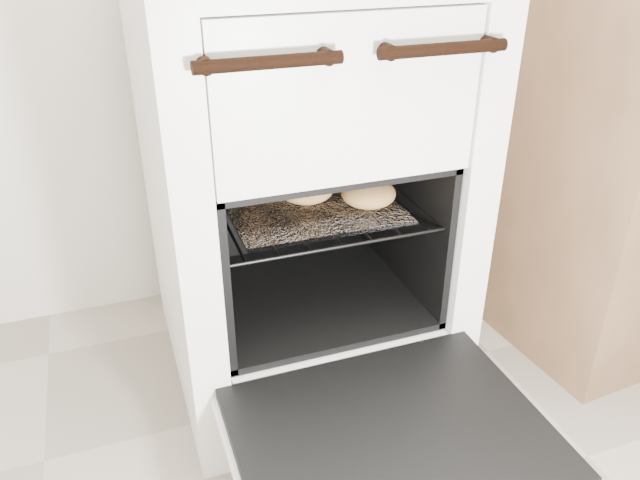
{
  "coord_description": "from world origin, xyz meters",
  "views": [
    {
      "loc": [
        -0.45,
        0.05,
        0.95
      ],
      "look_at": [
        -0.1,
        1.04,
        0.38
      ],
      "focal_mm": 35.0,
      "sensor_mm": 36.0,
      "label": 1
    }
  ],
  "objects": [
    {
      "name": "stove",
      "position": [
        -0.1,
        1.18,
        0.43
      ],
      "size": [
        0.57,
        0.64,
        0.88
      ],
      "color": "white",
      "rests_on": "ground"
    },
    {
      "name": "oven_door",
      "position": [
        -0.1,
        0.7,
        0.19
      ],
      "size": [
        0.51,
        0.4,
        0.04
      ],
      "color": "black",
      "rests_on": "stove"
    },
    {
      "name": "oven_rack",
      "position": [
        -0.1,
        1.12,
        0.43
      ],
      "size": [
        0.42,
        0.4,
        0.01
      ],
      "color": "black",
      "rests_on": "stove"
    },
    {
      "name": "foil_sheet",
      "position": [
        -0.1,
        1.1,
        0.43
      ],
      "size": [
        0.32,
        0.29,
        0.01
      ],
      "primitive_type": "cube",
      "color": "silver",
      "rests_on": "oven_rack"
    },
    {
      "name": "baked_rolls",
      "position": [
        -0.07,
        1.1,
        0.46
      ],
      "size": [
        0.32,
        0.26,
        0.05
      ],
      "color": "tan",
      "rests_on": "foil_sheet"
    }
  ]
}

